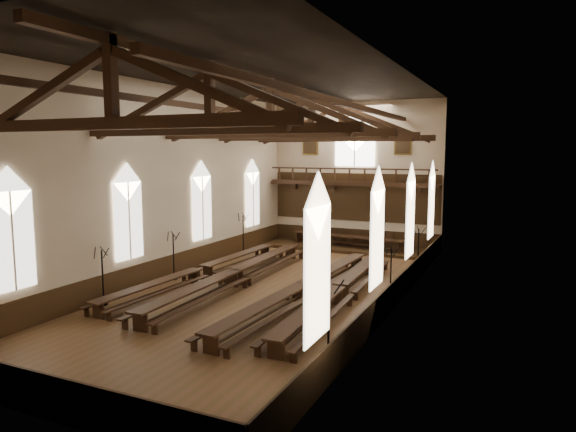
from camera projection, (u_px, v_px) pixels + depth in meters
name	position (u px, v px, depth m)	size (l,w,h in m)	color
ground	(271.00, 291.00, 24.52)	(26.00, 26.00, 0.00)	brown
room_walls	(271.00, 155.00, 23.71)	(26.00, 26.00, 26.00)	beige
wainscot_band	(271.00, 278.00, 24.44)	(12.00, 26.00, 1.20)	#382311
side_windows	(271.00, 213.00, 24.05)	(11.85, 19.80, 4.50)	white
end_window	(355.00, 142.00, 35.23)	(2.80, 0.12, 3.80)	white
minstrels_gallery	(353.00, 191.00, 35.44)	(11.80, 1.24, 3.70)	#321A0F
portraits	(355.00, 144.00, 35.25)	(7.75, 0.09, 1.45)	brown
roof_trusses	(270.00, 116.00, 23.49)	(11.70, 25.70, 2.80)	#321A0F
refectory_row_a	(201.00, 271.00, 26.31)	(1.70, 14.24, 0.73)	#321A0F
refectory_row_b	(234.00, 274.00, 25.37)	(1.87, 15.06, 0.82)	#321A0F
refectory_row_c	(304.00, 287.00, 22.91)	(1.90, 14.81, 0.79)	#321A0F
refectory_row_d	(339.00, 289.00, 22.64)	(1.82, 14.52, 0.76)	#321A0F
dais	(347.00, 248.00, 34.77)	(11.40, 3.04, 0.20)	#382311
high_table	(347.00, 237.00, 34.68)	(8.15, 1.91, 0.76)	#321A0F
high_chairs	(350.00, 236.00, 35.40)	(5.88, 0.48, 1.05)	#321A0F
candelabrum_left_near	(103.00, 287.00, 22.12)	(0.71, 0.79, 2.56)	black
candelabrum_left_mid	(174.00, 265.00, 26.56)	(0.68, 0.78, 2.53)	black
candelabrum_left_far	(243.00, 242.00, 33.08)	(0.78, 0.81, 2.69)	black
candelabrum_right_near	(328.00, 341.00, 15.65)	(0.83, 0.85, 2.84)	black
candelabrum_right_mid	(390.00, 284.00, 22.85)	(0.75, 0.71, 2.48)	black
candelabrum_right_far	(418.00, 257.00, 28.65)	(0.73, 0.75, 2.49)	black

